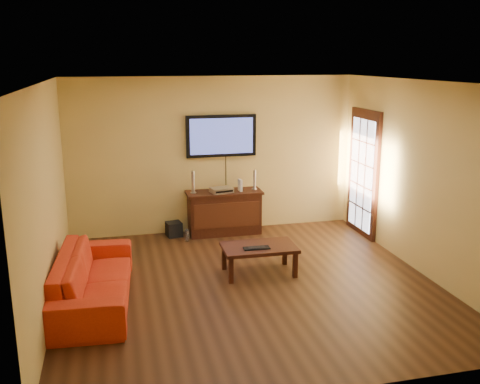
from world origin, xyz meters
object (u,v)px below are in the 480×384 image
object	(u,v)px
subwoofer	(174,229)
keyboard	(257,248)
speaker_right	(254,180)
bottle	(187,235)
av_receiver	(221,190)
speaker_left	(193,183)
sofa	(93,270)
television	(221,136)
coffee_table	(259,249)
media_console	(224,212)
game_console	(240,185)

from	to	relation	value
subwoofer	keyboard	distance (m)	2.25
speaker_right	subwoofer	distance (m)	1.63
subwoofer	bottle	bearing A→B (deg)	-71.32
av_receiver	keyboard	world-z (taller)	av_receiver
av_receiver	speaker_left	bearing A→B (deg)	160.67
sofa	speaker_right	bearing A→B (deg)	-45.26
television	coffee_table	xyz separation A→B (m)	(0.10, -2.10, -1.33)
coffee_table	bottle	size ratio (longest dim) A/B	4.79
speaker_left	av_receiver	size ratio (longest dim) A/B	1.05
bottle	media_console	bearing A→B (deg)	21.31
av_receiver	television	bearing A→B (deg)	65.84
media_console	speaker_right	bearing A→B (deg)	2.78
game_console	subwoofer	world-z (taller)	game_console
television	game_console	world-z (taller)	television
television	game_console	size ratio (longest dim) A/B	6.04
coffee_table	subwoofer	xyz separation A→B (m)	(-0.98, 1.94, -0.24)
sofa	keyboard	world-z (taller)	sofa
television	sofa	size ratio (longest dim) A/B	0.55
speaker_left	av_receiver	bearing A→B (deg)	-7.81
speaker_left	coffee_table	bearing A→B (deg)	-71.47
av_receiver	game_console	bearing A→B (deg)	-7.73
av_receiver	bottle	bearing A→B (deg)	-172.42
coffee_table	subwoofer	bearing A→B (deg)	116.93
media_console	coffee_table	world-z (taller)	media_console
coffee_table	av_receiver	distance (m)	1.90
media_console	av_receiver	size ratio (longest dim) A/B	3.61
television	keyboard	distance (m)	2.54
media_console	television	world-z (taller)	television
sofa	media_console	bearing A→B (deg)	-39.10
coffee_table	speaker_right	size ratio (longest dim) A/B	3.05
game_console	bottle	world-z (taller)	game_console
media_console	television	size ratio (longest dim) A/B	1.07
television	speaker_left	size ratio (longest dim) A/B	3.22
media_console	bottle	distance (m)	0.81
sofa	bottle	bearing A→B (deg)	-31.56
av_receiver	bottle	size ratio (longest dim) A/B	1.65
television	bottle	distance (m)	1.80
speaker_right	subwoofer	bearing A→B (deg)	179.12
media_console	keyboard	world-z (taller)	media_console
television	speaker_right	xyz separation A→B (m)	(0.55, -0.18, -0.78)
television	av_receiver	world-z (taller)	television
coffee_table	sofa	xyz separation A→B (m)	(-2.25, -0.41, 0.07)
sofa	game_console	distance (m)	3.35
speaker_right	av_receiver	size ratio (longest dim) A/B	0.95
game_console	keyboard	size ratio (longest dim) A/B	0.54
game_console	coffee_table	bearing A→B (deg)	-99.70
television	sofa	bearing A→B (deg)	-130.61
av_receiver	subwoofer	size ratio (longest dim) A/B	1.46
television	keyboard	bearing A→B (deg)	-88.94
sofa	subwoofer	distance (m)	2.69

